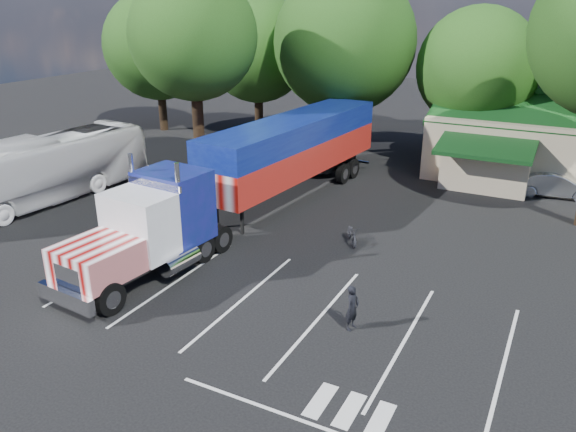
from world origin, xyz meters
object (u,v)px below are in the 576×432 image
at_px(woman, 352,308).
at_px(bicycle, 352,234).
at_px(silver_sedan, 555,184).
at_px(semi_truck, 264,164).
at_px(tour_bus, 42,170).

distance_m(woman, bicycle, 7.51).
bearing_deg(silver_sedan, semi_truck, 118.33).
relative_size(bicycle, silver_sedan, 0.40).
relative_size(woman, tour_bus, 0.13).
distance_m(tour_bus, silver_sedan, 29.63).
bearing_deg(bicycle, tour_bus, 156.08).
relative_size(semi_truck, silver_sedan, 5.22).
bearing_deg(woman, tour_bus, 87.53).
relative_size(semi_truck, woman, 14.01).
bearing_deg(semi_truck, silver_sedan, 41.48).
bearing_deg(silver_sedan, bicycle, 137.42).
distance_m(woman, silver_sedan, 19.53).
xyz_separation_m(woman, bicycle, (-2.70, 7.00, -0.37)).
height_order(woman, silver_sedan, woman).
relative_size(semi_truck, tour_bus, 1.76).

